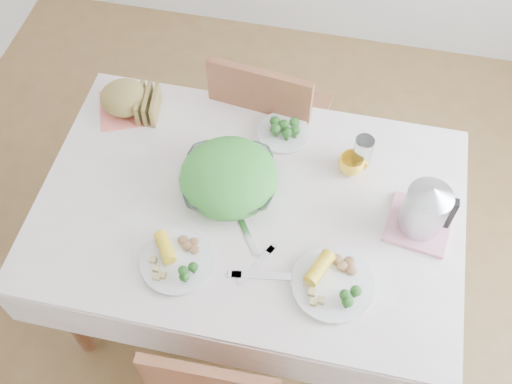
% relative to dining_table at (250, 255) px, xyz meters
% --- Properties ---
extents(floor, '(3.60, 3.60, 0.00)m').
position_rel_dining_table_xyz_m(floor, '(0.00, 0.00, -0.38)').
color(floor, brown).
rests_on(floor, ground).
extents(dining_table, '(1.40, 0.90, 0.75)m').
position_rel_dining_table_xyz_m(dining_table, '(0.00, 0.00, 0.00)').
color(dining_table, brown).
rests_on(dining_table, floor).
extents(tablecloth, '(1.50, 1.00, 0.01)m').
position_rel_dining_table_xyz_m(tablecloth, '(0.00, 0.00, 0.38)').
color(tablecloth, white).
rests_on(tablecloth, dining_table).
extents(chair_far, '(0.49, 0.49, 0.97)m').
position_rel_dining_table_xyz_m(chair_far, '(-0.03, 0.64, 0.09)').
color(chair_far, brown).
rests_on(chair_far, floor).
extents(salad_bowl, '(0.38, 0.38, 0.08)m').
position_rel_dining_table_xyz_m(salad_bowl, '(-0.09, 0.06, 0.43)').
color(salad_bowl, white).
rests_on(salad_bowl, tablecloth).
extents(dinner_plate_left, '(0.30, 0.30, 0.02)m').
position_rel_dining_table_xyz_m(dinner_plate_left, '(-0.18, -0.28, 0.40)').
color(dinner_plate_left, white).
rests_on(dinner_plate_left, tablecloth).
extents(dinner_plate_right, '(0.38, 0.38, 0.02)m').
position_rel_dining_table_xyz_m(dinner_plate_right, '(0.33, -0.25, 0.40)').
color(dinner_plate_right, white).
rests_on(dinner_plate_right, tablecloth).
extents(broccoli_plate, '(0.25, 0.25, 0.02)m').
position_rel_dining_table_xyz_m(broccoli_plate, '(0.06, 0.34, 0.40)').
color(broccoli_plate, beige).
rests_on(broccoli_plate, tablecloth).
extents(napkin, '(0.28, 0.28, 0.00)m').
position_rel_dining_table_xyz_m(napkin, '(-0.57, 0.34, 0.39)').
color(napkin, '#F4705E').
rests_on(napkin, tablecloth).
extents(bread_loaf, '(0.23, 0.22, 0.11)m').
position_rel_dining_table_xyz_m(bread_loaf, '(-0.57, 0.34, 0.45)').
color(bread_loaf, olive).
rests_on(bread_loaf, napkin).
extents(yellow_mug, '(0.13, 0.13, 0.07)m').
position_rel_dining_table_xyz_m(yellow_mug, '(0.33, 0.22, 0.42)').
color(yellow_mug, yellow).
rests_on(yellow_mug, tablecloth).
extents(glass_tumbler, '(0.07, 0.07, 0.13)m').
position_rel_dining_table_xyz_m(glass_tumbler, '(0.36, 0.27, 0.45)').
color(glass_tumbler, white).
rests_on(glass_tumbler, tablecloth).
extents(pink_tray, '(0.24, 0.24, 0.02)m').
position_rel_dining_table_xyz_m(pink_tray, '(0.59, 0.04, 0.40)').
color(pink_tray, pink).
rests_on(pink_tray, tablecloth).
extents(electric_kettle, '(0.19, 0.19, 0.21)m').
position_rel_dining_table_xyz_m(electric_kettle, '(0.59, 0.04, 0.51)').
color(electric_kettle, '#B2B5BA').
rests_on(electric_kettle, pink_tray).
extents(fork_left, '(0.12, 0.17, 0.00)m').
position_rel_dining_table_xyz_m(fork_left, '(0.02, -0.12, 0.39)').
color(fork_left, silver).
rests_on(fork_left, tablecloth).
extents(fork_right, '(0.10, 0.17, 0.00)m').
position_rel_dining_table_xyz_m(fork_right, '(0.07, -0.23, 0.39)').
color(fork_right, silver).
rests_on(fork_right, tablecloth).
extents(knife, '(0.21, 0.06, 0.00)m').
position_rel_dining_table_xyz_m(knife, '(0.11, -0.26, 0.39)').
color(knife, silver).
rests_on(knife, tablecloth).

